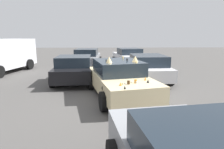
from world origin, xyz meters
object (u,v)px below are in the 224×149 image
at_px(art_car_decorated, 119,79).
at_px(parked_van_row_back_far, 0,54).
at_px(parked_sedan_far_left, 87,57).
at_px(parked_sedan_behind_right, 147,67).
at_px(parked_sedan_row_back_center, 75,68).
at_px(parked_sedan_near_left, 129,57).

xyz_separation_m(art_car_decorated, parked_van_row_back_far, (5.22, 7.33, 0.48)).
bearing_deg(parked_van_row_back_far, parked_sedan_far_left, -53.48).
xyz_separation_m(art_car_decorated, parked_sedan_behind_right, (2.88, -1.68, -0.02)).
bearing_deg(parked_van_row_back_far, parked_sedan_behind_right, -92.38).
bearing_deg(parked_sedan_row_back_center, parked_van_row_back_far, 60.49).
height_order(parked_van_row_back_far, parked_sedan_far_left, parked_van_row_back_far).
bearing_deg(parked_sedan_behind_right, parked_sedan_far_left, 35.21).
bearing_deg(parked_sedan_far_left, parked_sedan_row_back_center, -179.71).
height_order(art_car_decorated, parked_sedan_row_back_center, art_car_decorated).
xyz_separation_m(parked_sedan_far_left, parked_sedan_near_left, (0.09, -3.25, 0.00)).
xyz_separation_m(art_car_decorated, parked_sedan_far_left, (7.63, 2.00, -0.03)).
height_order(parked_sedan_behind_right, parked_sedan_near_left, parked_sedan_near_left).
xyz_separation_m(art_car_decorated, parked_sedan_row_back_center, (2.63, 2.17, -0.03)).
relative_size(parked_sedan_far_left, parked_sedan_row_back_center, 1.02).
height_order(art_car_decorated, parked_sedan_behind_right, art_car_decorated).
bearing_deg(parked_sedan_far_left, art_car_decorated, -163.09).
bearing_deg(parked_sedan_far_left, parked_van_row_back_far, 116.57).
distance_m(parked_van_row_back_far, parked_sedan_near_left, 8.95).
bearing_deg(parked_sedan_behind_right, parked_sedan_near_left, 2.51).
bearing_deg(parked_sedan_near_left, art_car_decorated, 160.47).
height_order(parked_sedan_near_left, parked_sedan_row_back_center, parked_sedan_near_left).
xyz_separation_m(parked_sedan_behind_right, parked_sedan_near_left, (4.84, 0.43, -0.01)).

